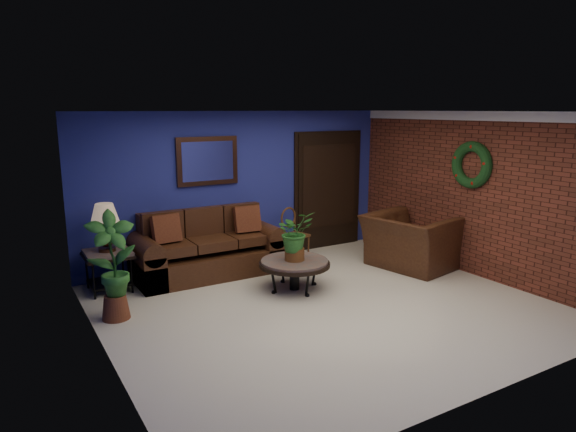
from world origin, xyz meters
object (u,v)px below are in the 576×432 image
sofa (207,253)px  armchair (411,242)px  table_lamp (105,222)px  coffee_table (294,264)px  side_chair (293,230)px  end_table (108,260)px

sofa → armchair: (2.96, -1.39, 0.10)m
sofa → table_lamp: 1.63m
sofa → coffee_table: sofa is taller
coffee_table → side_chair: 1.57m
end_table → table_lamp: bearing=-56.3°
end_table → table_lamp: size_ratio=0.98×
end_table → table_lamp: table_lamp is taller
table_lamp → armchair: size_ratio=0.49×
sofa → coffee_table: bearing=-59.1°
side_chair → sofa: bearing=166.8°
sofa → end_table: size_ratio=3.55×
sofa → side_chair: bearing=1.0°
armchair → coffee_table: bearing=77.4°
end_table → table_lamp: (0.00, -0.00, 0.56)m
table_lamp → side_chair: size_ratio=0.74×
sofa → armchair: size_ratio=1.71×
table_lamp → sofa: bearing=1.4°
sofa → table_lamp: (-1.49, -0.04, 0.67)m
coffee_table → sofa: bearing=120.9°
armchair → end_table: bearing=62.2°
table_lamp → armchair: 4.69m
end_table → side_chair: (3.07, 0.06, 0.05)m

